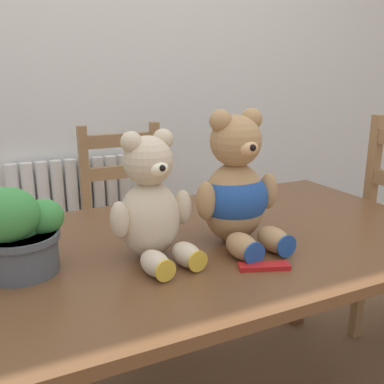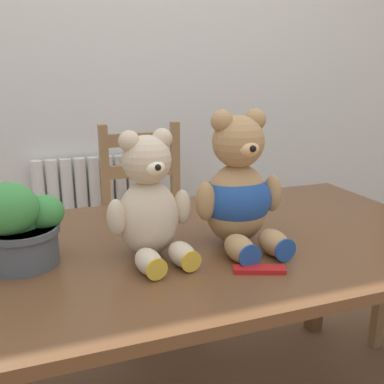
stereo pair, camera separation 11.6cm
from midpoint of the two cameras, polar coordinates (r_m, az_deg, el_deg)
wall_back at (r=2.28m, az=-12.92°, el=18.28°), size 8.00×0.04×2.60m
radiator at (r=2.32m, az=-16.64°, el=-5.99°), size 0.61×0.10×0.77m
dining_table at (r=1.33m, az=0.56°, el=-9.38°), size 1.44×0.87×0.70m
wooden_chair_behind at (r=2.02m, az=-9.68°, el=-5.46°), size 0.38×0.40×0.95m
teddy_bear_left at (r=1.11m, az=-8.42°, el=-1.80°), size 0.24×0.25×0.34m
teddy_bear_right at (r=1.21m, az=3.19°, el=0.11°), size 0.27×0.27×0.38m
potted_plant at (r=1.13m, az=-25.26°, el=-4.71°), size 0.21×0.20×0.22m
chocolate_bar at (r=1.09m, az=6.40°, el=-9.93°), size 0.13×0.08×0.01m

